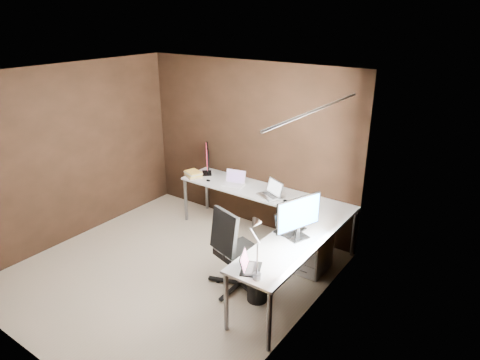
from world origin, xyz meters
name	(u,v)px	position (x,y,z in m)	size (l,w,h in m)	color
room	(188,185)	(0.34, 0.07, 1.28)	(3.60, 3.60, 2.50)	tan
desk	(269,213)	(0.84, 1.04, 0.68)	(2.65, 2.25, 0.73)	white
drawer_pedestal	(311,248)	(1.43, 1.15, 0.30)	(0.42, 0.50, 0.60)	white
monitor_left	(207,158)	(-0.63, 1.58, 0.98)	(0.36, 0.41, 0.45)	black
monitor_right	(299,215)	(1.51, 0.59, 1.01)	(0.25, 0.58, 0.50)	black
laptop_white	(234,181)	(-0.02, 1.46, 0.78)	(0.35, 0.28, 0.21)	white
laptop_silver	(271,193)	(0.65, 1.42, 0.78)	(0.40, 0.36, 0.22)	silver
laptop_black_big	(288,226)	(1.33, 0.69, 0.78)	(0.29, 0.37, 0.23)	black
laptop_black_small	(248,266)	(1.41, -0.26, 0.77)	(0.29, 0.32, 0.18)	black
book_stack	(193,174)	(-0.73, 1.36, 0.77)	(0.34, 0.32, 0.09)	tan
mouse_left	(208,180)	(-0.41, 1.33, 0.74)	(0.08, 0.05, 0.03)	black
mouse_corner	(285,201)	(0.91, 1.36, 0.75)	(0.08, 0.05, 0.03)	black
desk_lamp	(255,241)	(1.51, -0.29, 1.10)	(0.19, 0.22, 0.59)	slate
office_chair	(237,265)	(0.90, 0.25, 0.31)	(0.60, 0.63, 1.07)	black
wastebasket	(257,290)	(1.23, 0.19, 0.14)	(0.24, 0.24, 0.27)	black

